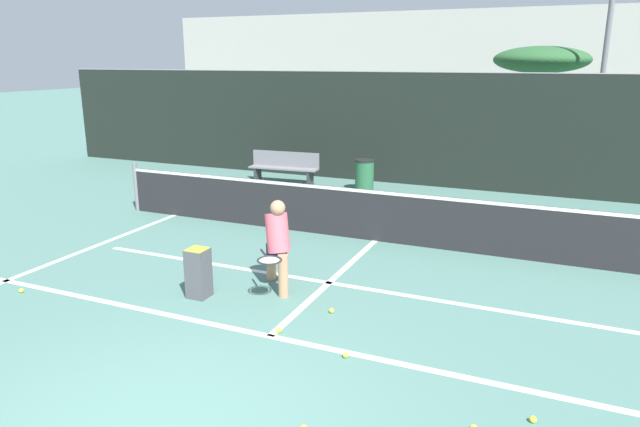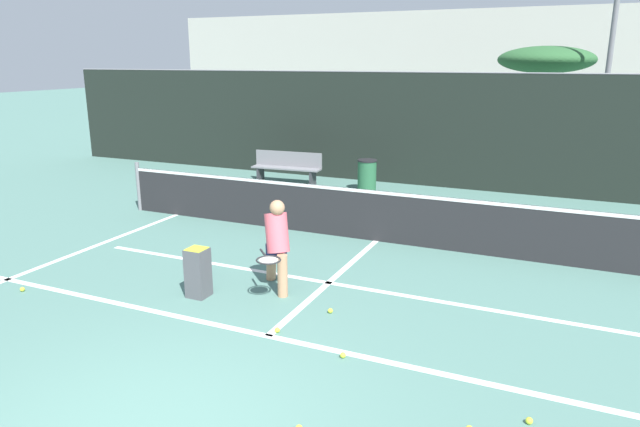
{
  "view_description": "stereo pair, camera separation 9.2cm",
  "coord_description": "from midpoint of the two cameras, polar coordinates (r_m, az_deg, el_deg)",
  "views": [
    {
      "loc": [
        3.03,
        -3.24,
        3.23
      ],
      "look_at": [
        -0.31,
        4.5,
        0.95
      ],
      "focal_mm": 32.0,
      "sensor_mm": 36.0,
      "label": 1
    },
    {
      "loc": [
        3.12,
        -3.2,
        3.23
      ],
      "look_at": [
        -0.31,
        4.5,
        0.95
      ],
      "focal_mm": 32.0,
      "sensor_mm": 36.0,
      "label": 2
    }
  ],
  "objects": [
    {
      "name": "court_sideline_left",
      "position": [
        11.16,
        -20.91,
        -2.69
      ],
      "size": [
        0.1,
        5.09,
        0.01
      ],
      "primitive_type": "cube",
      "color": "white",
      "rests_on": "ground"
    },
    {
      "name": "court_baseline_near",
      "position": [
        7.06,
        -5.41,
        -12.12
      ],
      "size": [
        11.0,
        0.1,
        0.01
      ],
      "primitive_type": "cube",
      "color": "white",
      "rests_on": "ground"
    },
    {
      "name": "tree_west",
      "position": [
        21.27,
        21.15,
        14.04
      ],
      "size": [
        3.16,
        3.16,
        3.67
      ],
      "color": "brown",
      "rests_on": "ground"
    },
    {
      "name": "court_center_mark",
      "position": [
        8.75,
        1.06,
        -6.51
      ],
      "size": [
        0.1,
        4.09,
        0.01
      ],
      "primitive_type": "cube",
      "color": "white",
      "rests_on": "ground"
    },
    {
      "name": "net",
      "position": [
        10.42,
        5.36,
        -0.05
      ],
      "size": [
        11.09,
        0.09,
        1.07
      ],
      "color": "slate",
      "rests_on": "ground"
    },
    {
      "name": "fence_back",
      "position": [
        15.08,
        11.55,
        8.11
      ],
      "size": [
        24.0,
        0.06,
        2.94
      ],
      "color": "black",
      "rests_on": "ground"
    },
    {
      "name": "trash_bin",
      "position": [
        14.4,
        4.28,
        3.81
      ],
      "size": [
        0.49,
        0.49,
        0.81
      ],
      "color": "#28603D",
      "rests_on": "ground"
    },
    {
      "name": "tennis_ball_scattered_3",
      "position": [
        7.61,
        0.81,
        -9.7
      ],
      "size": [
        0.07,
        0.07,
        0.07
      ],
      "primitive_type": "sphere",
      "color": "#D1E033",
      "rests_on": "ground"
    },
    {
      "name": "building_far",
      "position": [
        30.0,
        17.99,
        13.56
      ],
      "size": [
        36.0,
        2.4,
        5.53
      ],
      "primitive_type": "cube",
      "color": "#B2ADA3",
      "rests_on": "ground"
    },
    {
      "name": "court_service_line",
      "position": [
        8.59,
        0.59,
        -6.93
      ],
      "size": [
        8.25,
        0.1,
        0.01
      ],
      "primitive_type": "cube",
      "color": "white",
      "rests_on": "ground"
    },
    {
      "name": "tennis_ball_scattered_2",
      "position": [
        7.13,
        -4.49,
        -11.56
      ],
      "size": [
        0.07,
        0.07,
        0.07
      ],
      "primitive_type": "sphere",
      "color": "#D1E033",
      "rests_on": "ground"
    },
    {
      "name": "tennis_ball_scattered_7",
      "position": [
        6.58,
        2.16,
        -13.96
      ],
      "size": [
        0.07,
        0.07,
        0.07
      ],
      "primitive_type": "sphere",
      "color": "#D1E033",
      "rests_on": "ground"
    },
    {
      "name": "parked_car",
      "position": [
        18.75,
        9.88,
        6.97
      ],
      "size": [
        1.74,
        3.93,
        1.5
      ],
      "color": "silver",
      "rests_on": "ground"
    },
    {
      "name": "tennis_ball_scattered_1",
      "position": [
        9.3,
        -27.96,
        -6.83
      ],
      "size": [
        0.07,
        0.07,
        0.07
      ],
      "primitive_type": "sphere",
      "color": "#D1E033",
      "rests_on": "ground"
    },
    {
      "name": "tennis_ball_scattered_6",
      "position": [
        10.25,
        -4.82,
        -3.09
      ],
      "size": [
        0.07,
        0.07,
        0.07
      ],
      "primitive_type": "sphere",
      "color": "#D1E033",
      "rests_on": "ground"
    },
    {
      "name": "tennis_ball_scattered_5",
      "position": [
        5.89,
        20.08,
        -18.77
      ],
      "size": [
        0.07,
        0.07,
        0.07
      ],
      "primitive_type": "sphere",
      "color": "#D1E033",
      "rests_on": "ground"
    },
    {
      "name": "player_practicing",
      "position": [
        8.14,
        -4.65,
        -2.88
      ],
      "size": [
        0.76,
        1.14,
        1.35
      ],
      "rotation": [
        0.0,
        0.0,
        -0.82
      ],
      "color": "tan",
      "rests_on": "ground"
    },
    {
      "name": "ball_hopper",
      "position": [
        8.17,
        -12.39,
        -5.71
      ],
      "size": [
        0.28,
        0.28,
        0.71
      ],
      "color": "#4C4C51",
      "rests_on": "ground"
    },
    {
      "name": "courtside_bench",
      "position": [
        15.25,
        -3.76,
        4.72
      ],
      "size": [
        1.91,
        0.52,
        0.86
      ],
      "rotation": [
        0.0,
        0.0,
        0.07
      ],
      "color": "slate",
      "rests_on": "ground"
    }
  ]
}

